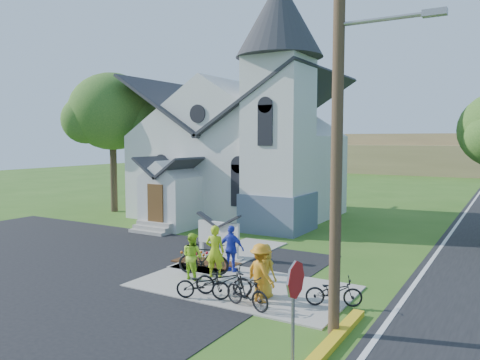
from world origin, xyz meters
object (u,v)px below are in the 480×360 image
Objects in this scene: church_sign at (219,233)px; bike_0 at (203,285)px; bike_1 at (203,259)px; stop_sign at (295,296)px; bike_4 at (334,292)px; cyclist_1 at (192,256)px; utility_pole at (340,115)px; bike_2 at (224,280)px; bike_3 at (247,291)px; cyclist_0 at (215,251)px; cyclist_3 at (261,273)px; cyclist_2 at (232,249)px; cyclist_4 at (264,270)px.

bike_0 is at bearing -62.12° from church_sign.
bike_0 is 0.89× the size of bike_1.
bike_4 is at bearing 99.44° from stop_sign.
cyclist_1 is 5.07m from bike_4.
stop_sign is at bearing -88.51° from utility_pole.
bike_3 is (1.14, -0.57, 0.02)m from bike_2.
church_sign is at bearing -66.04° from cyclist_1.
church_sign is 2.75m from cyclist_0.
church_sign is 5.43m from cyclist_3.
cyclist_1 is (0.84, -2.92, -0.18)m from church_sign.
church_sign is at bearing 54.96° from bike_3.
cyclist_2 reaches higher than bike_2.
cyclist_0 reaches higher than bike_4.
church_sign is 0.89× the size of stop_sign.
cyclist_2 is (-0.80, 2.92, 0.41)m from bike_0.
utility_pole reaches higher than bike_3.
church_sign is at bearing 131.88° from stop_sign.
cyclist_2 is at bearing 46.60° from bike_4.
church_sign is 9.97m from stop_sign.
cyclist_0 is 1.12× the size of cyclist_4.
bike_1 is 1.10× the size of cyclist_2.
cyclist_4 is at bearing 142.32° from cyclist_0.
stop_sign reaches higher than bike_2.
utility_pole reaches higher than bike_4.
cyclist_2 is (-5.03, 3.22, -4.51)m from utility_pole.
bike_0 is 1.02× the size of bike_4.
cyclist_4 is at bearing -80.08° from bike_2.
utility_pole is 4.03× the size of stop_sign.
cyclist_2 reaches higher than bike_3.
cyclist_3 is (3.94, -3.74, -0.11)m from church_sign.
utility_pole is 4.52m from stop_sign.
cyclist_2 is at bearing -114.81° from cyclist_0.
bike_1 is 1.09m from cyclist_2.
cyclist_1 is at bearing 158.12° from bike_1.
cyclist_4 is (-2.83, 4.13, -0.92)m from stop_sign.
bike_3 is at bearing 161.58° from cyclist_1.
bike_3 is at bearing 103.02° from cyclist_4.
bike_0 is at bearing 102.45° from cyclist_2.
bike_1 reaches higher than bike_0.
bike_0 is 1.89m from cyclist_4.
cyclist_1 is 0.86× the size of bike_1.
cyclist_1 is 2.10m from bike_2.
cyclist_2 reaches higher than bike_4.
bike_1 is 3.39m from cyclist_3.
cyclist_2 reaches higher than church_sign.
cyclist_3 is at bearing 5.78° from bike_3.
cyclist_0 is at bearing 24.52° from bike_2.
cyclist_3 is at bearing 126.41° from stop_sign.
stop_sign reaches higher than bike_0.
bike_4 is (5.90, -2.99, -0.55)m from church_sign.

